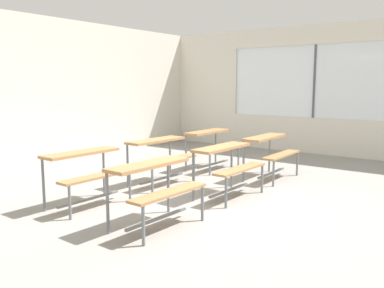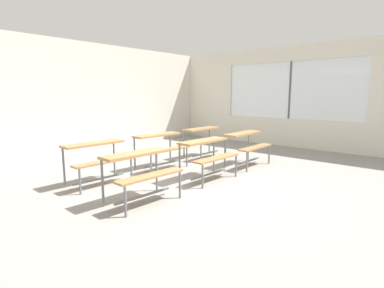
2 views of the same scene
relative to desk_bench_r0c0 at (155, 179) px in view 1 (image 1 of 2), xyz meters
The scene contains 9 objects.
ground 1.22m from the desk_bench_r0c0, ahead, with size 10.00×9.00×0.05m, color gray.
wall_back 4.63m from the desk_bench_r0c0, 76.36° to the left, with size 10.00×0.12×3.00m, color silver.
wall_right 6.14m from the desk_bench_r0c0, ahead, with size 0.12×9.00×3.00m.
desk_bench_r0c0 is the anchor object (origin of this frame).
desk_bench_r0c1 1.60m from the desk_bench_r0c0, ahead, with size 1.11×0.61×0.74m.
desk_bench_r0c2 3.04m from the desk_bench_r0c0, ahead, with size 1.11×0.60×0.74m.
desk_bench_r1c0 1.29m from the desk_bench_r0c0, 87.32° to the left, with size 1.11×0.61×0.74m.
desk_bench_r1c1 2.05m from the desk_bench_r0c0, 39.32° to the left, with size 1.13×0.64×0.74m.
desk_bench_r1c2 3.37m from the desk_bench_r0c0, 22.76° to the left, with size 1.11×0.60×0.74m.
Camera 1 is at (-4.49, -2.98, 1.64)m, focal length 38.30 mm.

